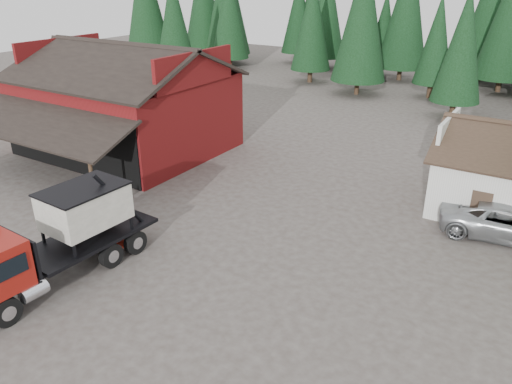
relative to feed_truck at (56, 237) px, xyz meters
The scene contains 9 objects.
ground 3.93m from the feed_truck, 58.63° to the left, with size 120.00×120.00×0.00m, color #494039.
red_barn 15.84m from the feed_truck, 125.51° to the left, with size 12.80×13.63×7.18m.
conifer_backdrop 45.05m from the feed_truck, 87.69° to the left, with size 76.00×16.00×16.00m, color black, non-canonical shape.
near_pine_a 37.25m from the feed_truck, 123.09° to the left, with size 4.40×4.40×11.40m.
near_pine_b 34.13m from the feed_truck, 76.67° to the left, with size 3.96×3.96×10.40m.
near_pine_d 37.45m from the feed_truck, 93.39° to the left, with size 5.28×5.28×13.40m.
feed_truck is the anchor object (origin of this frame).
silver_car 19.52m from the feed_truck, 41.72° to the left, with size 2.71×5.87×1.63m, color #B0B3B8.
equip_box 3.76m from the feed_truck, 89.27° to the left, with size 0.70×1.10×0.60m, color maroon.
Camera 1 is at (13.72, -13.19, 11.24)m, focal length 35.00 mm.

